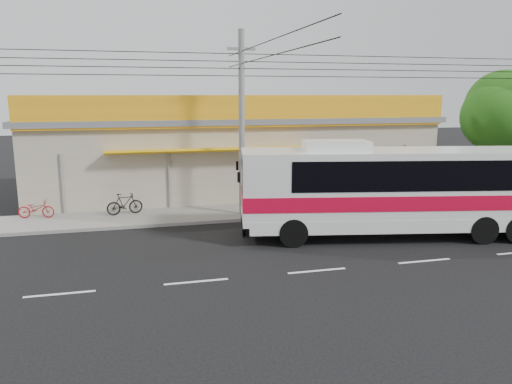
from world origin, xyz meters
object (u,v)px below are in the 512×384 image
coach_bus (405,186)px  motorbike_red (36,209)px  motorbike_dark (125,204)px  utility_pole (241,64)px  tree_far (506,110)px  tree_near (498,119)px

coach_bus → motorbike_red: 16.39m
motorbike_dark → utility_pole: size_ratio=0.05×
motorbike_red → tree_far: size_ratio=0.23×
utility_pole → tree_near: utility_pole is taller
motorbike_red → utility_pole: size_ratio=0.05×
motorbike_red → tree_far: 25.70m
coach_bus → tree_near: size_ratio=2.03×
tree_near → tree_far: size_ratio=0.91×
utility_pole → tree_near: 15.58m
tree_far → motorbike_red: bearing=-178.9°
coach_bus → tree_near: bearing=45.1°
motorbike_dark → tree_far: bearing=-100.4°
motorbike_red → utility_pole: bearing=-89.7°
coach_bus → tree_near: (9.60, 6.52, 2.25)m
tree_near → motorbike_red: bearing=-179.6°
motorbike_red → tree_near: (24.62, 0.16, 3.79)m
motorbike_dark → tree_near: bearing=-101.3°
motorbike_red → motorbike_dark: 3.96m
coach_bus → tree_far: bearing=44.5°
utility_pole → tree_far: bearing=7.0°
motorbike_dark → utility_pole: bearing=-114.9°
motorbike_dark → utility_pole: (5.42, -1.19, 6.43)m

